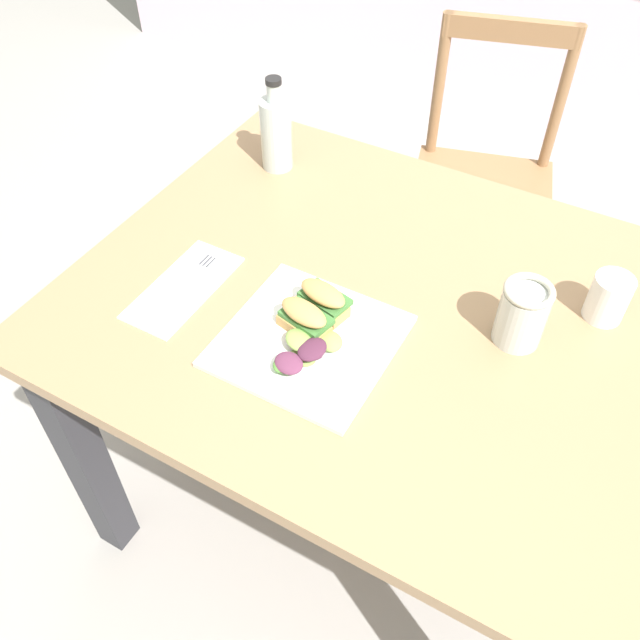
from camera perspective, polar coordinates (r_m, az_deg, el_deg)
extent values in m
plane|color=gray|center=(1.78, 4.26, -18.76)|extent=(9.60, 9.60, 0.00)
cube|color=#997551|center=(1.26, 4.77, 1.33)|extent=(1.11, 0.91, 0.03)
cube|color=#2D2D33|center=(1.57, -19.11, -10.84)|extent=(0.07, 0.07, 0.71)
cube|color=#2D2D33|center=(1.93, -3.82, 5.71)|extent=(0.07, 0.07, 0.71)
cube|color=#2D2D33|center=(1.75, 24.17, -5.01)|extent=(0.07, 0.07, 0.71)
cylinder|color=#8E6642|center=(2.06, 7.26, 3.35)|extent=(0.03, 0.03, 0.43)
cylinder|color=#8E6642|center=(2.08, 16.55, 1.73)|extent=(0.03, 0.03, 0.43)
cylinder|color=#8E6642|center=(2.32, 8.52, 8.94)|extent=(0.03, 0.03, 0.43)
cylinder|color=#8E6642|center=(2.33, 16.84, 7.46)|extent=(0.03, 0.03, 0.43)
cube|color=#8E6642|center=(2.05, 13.33, 10.27)|extent=(0.49, 0.49, 0.02)
cylinder|color=#8E6642|center=(2.09, 9.95, 18.76)|extent=(0.03, 0.03, 0.42)
cylinder|color=#8E6642|center=(2.11, 19.52, 16.99)|extent=(0.03, 0.03, 0.42)
cube|color=#8E6642|center=(2.02, 15.80, 22.38)|extent=(0.35, 0.13, 0.06)
cube|color=white|center=(1.17, -0.96, -1.75)|extent=(0.28, 0.28, 0.01)
cube|color=tan|center=(1.17, -1.34, -0.47)|extent=(0.10, 0.06, 0.02)
cube|color=#3D7033|center=(1.16, -1.15, 0.22)|extent=(0.10, 0.07, 0.01)
ellipsoid|color=tan|center=(1.15, -1.36, 0.65)|extent=(0.10, 0.07, 0.02)
cube|color=tan|center=(1.20, 0.24, 1.16)|extent=(0.10, 0.06, 0.02)
cube|color=#3D7033|center=(1.19, 0.43, 1.85)|extent=(0.10, 0.07, 0.01)
ellipsoid|color=tan|center=(1.18, 0.24, 2.28)|extent=(0.10, 0.07, 0.02)
ellipsoid|color=#84A84C|center=(1.13, -1.46, -3.14)|extent=(0.05, 0.04, 0.01)
ellipsoid|color=#518438|center=(1.11, -3.03, -3.66)|extent=(0.04, 0.05, 0.02)
ellipsoid|color=#84A84C|center=(1.16, -0.65, -1.13)|extent=(0.04, 0.03, 0.01)
ellipsoid|color=#602D47|center=(1.11, -2.64, -3.63)|extent=(0.06, 0.06, 0.02)
ellipsoid|color=#4C2338|center=(1.12, -0.79, -2.75)|extent=(0.05, 0.04, 0.02)
ellipsoid|color=#84A84C|center=(1.14, -1.80, -1.69)|extent=(0.07, 0.06, 0.01)
ellipsoid|color=#84A84C|center=(1.15, 0.87, -1.80)|extent=(0.06, 0.06, 0.02)
ellipsoid|color=#518438|center=(1.16, -0.44, -1.29)|extent=(0.07, 0.07, 0.01)
ellipsoid|color=#4C2338|center=(1.12, -0.66, -2.47)|extent=(0.05, 0.06, 0.02)
ellipsoid|color=#602D47|center=(1.14, -2.02, -1.67)|extent=(0.05, 0.06, 0.01)
cube|color=white|center=(1.29, -11.38, 2.71)|extent=(0.11, 0.24, 0.00)
cube|color=silver|center=(1.28, -12.00, 2.20)|extent=(0.01, 0.14, 0.00)
cube|color=silver|center=(1.33, -9.59, 4.66)|extent=(0.03, 0.05, 0.00)
cube|color=#38383D|center=(1.32, -9.15, 4.79)|extent=(0.00, 0.03, 0.00)
cube|color=#38383D|center=(1.33, -9.43, 4.90)|extent=(0.00, 0.03, 0.00)
cube|color=#38383D|center=(1.33, -9.71, 5.01)|extent=(0.00, 0.03, 0.00)
cylinder|color=black|center=(1.55, -3.65, 14.49)|extent=(0.06, 0.06, 0.11)
cylinder|color=#B2BCB7|center=(1.54, -3.69, 15.24)|extent=(0.07, 0.07, 0.16)
cylinder|color=#B2BCB7|center=(1.49, -3.88, 18.50)|extent=(0.03, 0.03, 0.04)
cylinder|color=black|center=(1.48, -3.93, 19.38)|extent=(0.03, 0.03, 0.01)
cylinder|color=gold|center=(1.20, 16.45, -0.06)|extent=(0.07, 0.07, 0.09)
cylinder|color=silver|center=(1.19, 16.55, 0.30)|extent=(0.08, 0.08, 0.11)
torus|color=#B7B29E|center=(1.15, 17.17, 2.35)|extent=(0.08, 0.08, 0.01)
cylinder|color=white|center=(1.29, 23.04, 1.72)|extent=(0.07, 0.07, 0.09)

